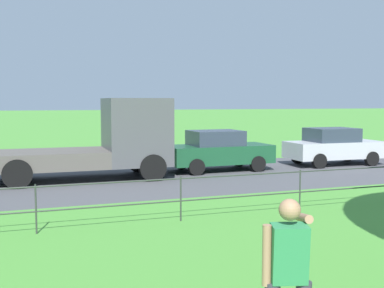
% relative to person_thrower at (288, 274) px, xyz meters
% --- Properties ---
extents(street_strip, '(80.00, 7.31, 0.01)m').
position_rel_person_thrower_xyz_m(street_strip, '(-2.27, 11.72, -0.90)').
color(street_strip, '#4C4C51').
rests_on(street_strip, ground).
extents(park_fence, '(30.43, 0.04, 1.00)m').
position_rel_person_thrower_xyz_m(park_fence, '(-2.27, 5.76, -0.24)').
color(park_fence, '#333833').
rests_on(park_fence, ground).
extents(person_thrower, '(0.67, 0.73, 1.68)m').
position_rel_person_thrower_xyz_m(person_thrower, '(0.00, 0.00, 0.00)').
color(person_thrower, '#383842').
rests_on(person_thrower, ground).
extents(flatbed_truck_far_left, '(7.33, 2.49, 2.75)m').
position_rel_person_thrower_xyz_m(flatbed_truck_far_left, '(-0.22, 12.20, 0.31)').
color(flatbed_truck_far_left, '#4C4C51').
rests_on(flatbed_truck_far_left, ground).
extents(car_dark_green_far_right, '(4.04, 1.88, 1.54)m').
position_rel_person_thrower_xyz_m(car_dark_green_far_right, '(4.53, 12.59, -0.12)').
color(car_dark_green_far_right, '#194C2D').
rests_on(car_dark_green_far_right, ground).
extents(car_silver_center, '(4.05, 1.91, 1.54)m').
position_rel_person_thrower_xyz_m(car_silver_center, '(9.73, 12.53, -0.12)').
color(car_silver_center, '#B7BABF').
rests_on(car_silver_center, ground).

